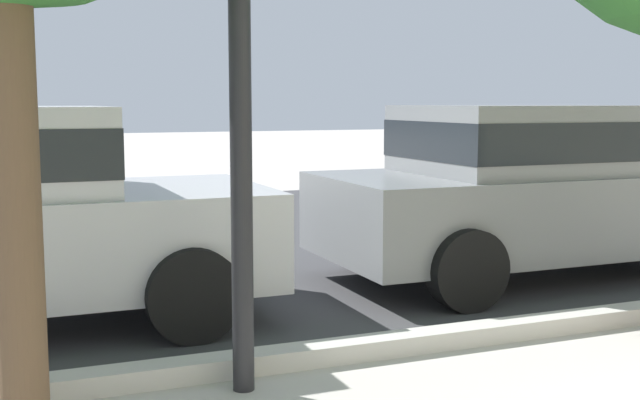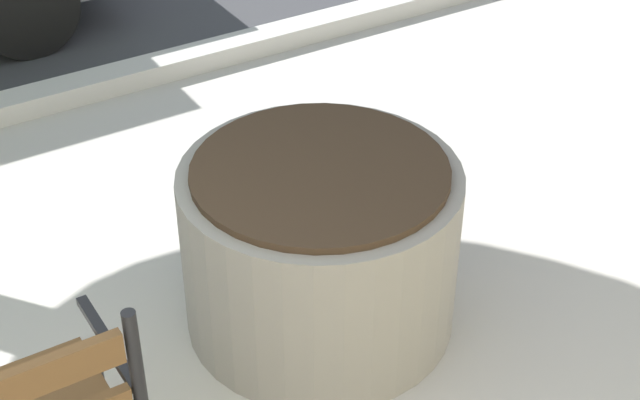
% 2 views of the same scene
% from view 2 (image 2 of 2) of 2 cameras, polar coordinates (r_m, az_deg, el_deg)
% --- Properties ---
extents(concrete_planter, '(1.12, 1.12, 0.75)m').
position_cam_2_polar(concrete_planter, '(3.93, -0.00, -2.72)').
color(concrete_planter, gray).
rests_on(concrete_planter, ground).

